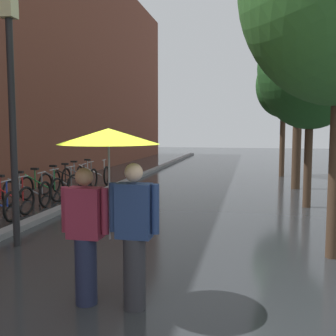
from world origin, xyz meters
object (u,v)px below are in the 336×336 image
Objects in this scene: street_lamp_post at (12,105)px; street_tree_2 at (299,74)px; parked_bicycle_2 at (8,199)px; couple_under_umbrella at (109,187)px; parked_bicycle_5 at (59,184)px; parked_bicycle_4 at (41,188)px; parked_bicycle_6 at (71,181)px; parked_bicycle_8 at (93,175)px; street_tree_3 at (284,85)px; parked_bicycle_3 at (27,193)px; street_tree_1 at (311,68)px; parked_bicycle_7 at (80,177)px.

street_tree_2 is at bearing 55.53° from street_lamp_post.
couple_under_umbrella is (4.22, -4.39, 1.04)m from parked_bicycle_2.
street_tree_2 is 4.41× the size of parked_bicycle_5.
parked_bicycle_2 is 6.18m from couple_under_umbrella.
parked_bicycle_4 is (-0.08, 1.77, 0.00)m from parked_bicycle_2.
parked_bicycle_6 is 1.80m from parked_bicycle_8.
street_tree_3 is 4.78× the size of parked_bicycle_2.
street_tree_3 is 4.77× the size of parked_bicycle_3.
couple_under_umbrella is at bearing -46.12° from parked_bicycle_2.
parked_bicycle_2 is 0.92m from parked_bicycle_3.
street_tree_1 is 4.63× the size of parked_bicycle_4.
parked_bicycle_6 is 1.05× the size of parked_bicycle_7.
parked_bicycle_8 is (0.02, 1.80, 0.00)m from parked_bicycle_6.
parked_bicycle_3 is 2.55m from parked_bicycle_6.
street_tree_2 is at bearing 17.44° from parked_bicycle_6.
parked_bicycle_7 is (-0.08, 1.72, 0.00)m from parked_bicycle_5.
parked_bicycle_6 and parked_bicycle_7 have the same top height.
street_lamp_post is at bearing 141.19° from couple_under_umbrella.
parked_bicycle_2 is at bearing -90.40° from parked_bicycle_5.
street_tree_3 is 8.92m from parked_bicycle_8.
parked_bicycle_4 is 0.54× the size of couple_under_umbrella.
parked_bicycle_8 is (-7.21, 2.92, -3.27)m from street_tree_1.
parked_bicycle_8 is 8.13m from street_lamp_post.
parked_bicycle_6 is 0.93m from parked_bicycle_7.
street_tree_2 is at bearing 3.84° from parked_bicycle_8.
street_tree_1 is at bearing -91.06° from street_tree_2.
parked_bicycle_6 is at bearing 87.40° from parked_bicycle_5.
parked_bicycle_8 is at bearing 87.55° from parked_bicycle_4.
parked_bicycle_2 is 5.27m from parked_bicycle_8.
parked_bicycle_6 is at bearing 88.10° from parked_bicycle_3.
street_tree_3 is (-0.15, 7.07, 0.27)m from street_tree_1.
parked_bicycle_4 and parked_bicycle_7 have the same top height.
parked_bicycle_4 is at bearing -175.43° from street_tree_1.
couple_under_umbrella is at bearing -66.77° from parked_bicycle_8.
street_tree_3 is 13.06m from street_lamp_post.
parked_bicycle_4 is at bearing -90.22° from parked_bicycle_7.
parked_bicycle_7 is at bearing 92.82° from parked_bicycle_5.
couple_under_umbrella is at bearing -63.99° from parked_bicycle_7.
couple_under_umbrella reaches higher than parked_bicycle_5.
street_tree_2 is 8.33m from parked_bicycle_7.
street_tree_3 is 4.64× the size of parked_bicycle_6.
street_tree_2 reaches higher than parked_bicycle_2.
street_tree_1 is at bearing 17.91° from parked_bicycle_2.
street_tree_1 reaches higher than street_tree_2.
parked_bicycle_4 is (-7.36, -0.59, -3.27)m from street_tree_1.
parked_bicycle_5 is 1.06× the size of parked_bicycle_7.
parked_bicycle_8 is at bearing 113.23° from couple_under_umbrella.
parked_bicycle_3 is at bearing -91.90° from parked_bicycle_6.
street_lamp_post is at bearing -73.93° from parked_bicycle_6.
parked_bicycle_2 is (-7.34, -5.76, -3.55)m from street_tree_2.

